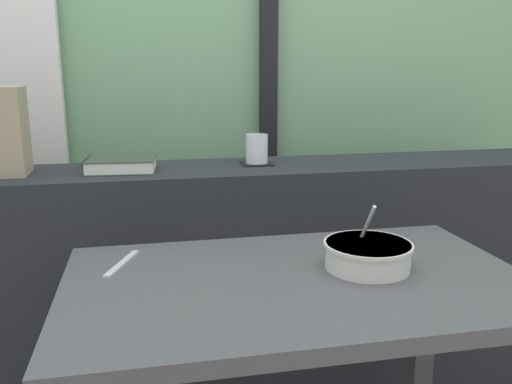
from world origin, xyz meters
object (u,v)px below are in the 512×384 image
at_px(coaster_square, 257,163).
at_px(soup_bowl, 368,255).
at_px(breakfast_table, 297,333).
at_px(juice_glass, 257,150).
at_px(closed_book, 120,165).
at_px(fork_utensil, 122,263).

height_order(coaster_square, soup_bowl, soup_bowl).
xyz_separation_m(breakfast_table, juice_glass, (0.04, 0.65, 0.32)).
distance_m(closed_book, fork_utensil, 0.49).
bearing_deg(fork_utensil, breakfast_table, -0.74).
distance_m(soup_bowl, fork_utensil, 0.57).
xyz_separation_m(breakfast_table, closed_book, (-0.40, 0.62, 0.29)).
relative_size(juice_glass, soup_bowl, 0.47).
xyz_separation_m(soup_bowl, fork_utensil, (-0.55, 0.14, -0.03)).
distance_m(breakfast_table, juice_glass, 0.73).
height_order(closed_book, fork_utensil, closed_book).
bearing_deg(closed_book, coaster_square, 3.97).
xyz_separation_m(coaster_square, soup_bowl, (0.13, -0.63, -0.11)).
bearing_deg(breakfast_table, coaster_square, 86.19).
height_order(breakfast_table, closed_book, closed_book).
bearing_deg(closed_book, soup_bowl, -46.47).
distance_m(coaster_square, juice_glass, 0.05).
distance_m(closed_book, soup_bowl, 0.83).
relative_size(breakfast_table, juice_glass, 10.75).
bearing_deg(soup_bowl, coaster_square, 101.56).
height_order(breakfast_table, juice_glass, juice_glass).
height_order(coaster_square, fork_utensil, coaster_square).
bearing_deg(juice_glass, soup_bowl, -78.44).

